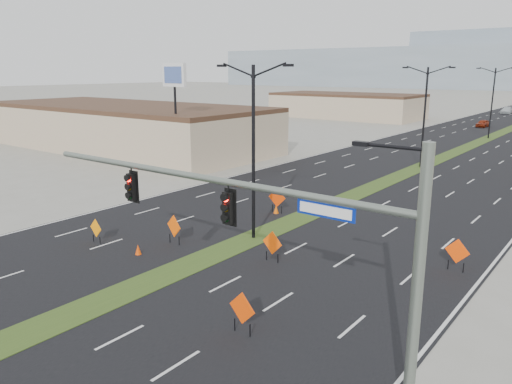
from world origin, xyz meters
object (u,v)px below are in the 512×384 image
Objects in this scene: cone_0 at (138,250)px; streetlight_1 at (424,114)px; streetlight_0 at (253,148)px; cone_2 at (336,209)px; streetlight_2 at (492,101)px; construction_sign_5 at (457,252)px; construction_sign_2 at (277,198)px; construction_sign_3 at (272,244)px; signal_mast at (274,231)px; car_left at (483,123)px; construction_sign_0 at (96,229)px; pole_sign_west at (174,83)px; construction_sign_4 at (242,310)px; car_far at (507,110)px; cone_1 at (276,209)px; construction_sign_1 at (174,227)px; cone_3 at (283,190)px.

streetlight_1 is at bearing 84.49° from cone_0.
streetlight_0 is 9.43m from cone_2.
streetlight_2 reaches higher than construction_sign_5.
streetlight_0 is at bearing -74.15° from construction_sign_2.
streetlight_0 is 5.89m from construction_sign_3.
signal_mast is 1.63× the size of streetlight_2.
signal_mast is at bearing -76.61° from car_left.
construction_sign_0 is at bearing -176.27° from cone_0.
signal_mast is 18.92m from construction_sign_2.
cone_2 is at bearing -6.14° from pole_sign_west.
pole_sign_west is (-17.37, 7.17, 7.47)m from construction_sign_2.
construction_sign_4 is 17.61m from cone_2.
construction_sign_5 is (18.29, -101.92, 0.25)m from car_far.
streetlight_0 is 6.99× the size of construction_sign_0.
signal_mast reaches higher than cone_2.
car_far is 3.06× the size of construction_sign_3.
streetlight_0 is 104.43m from car_far.
construction_sign_2 is 1.05× the size of construction_sign_4.
car_left is at bearing 90.84° from cone_0.
car_left reaches higher than cone_2.
construction_sign_3 is (5.06, -7.62, -0.07)m from construction_sign_2.
construction_sign_2 is (-10.56, 15.25, -3.74)m from signal_mast.
cone_1 is (-12.99, 2.95, -0.68)m from construction_sign_5.
construction_sign_3 is at bearing -37.71° from streetlight_0.
construction_sign_5 is at bearing -73.08° from car_left.
cone_2 is (3.22, 2.55, -0.78)m from construction_sign_2.
streetlight_2 reaches higher than construction_sign_4.
signal_mast is at bearing -77.31° from streetlight_1.
streetlight_1 reaches higher than construction_sign_1.
cone_0 is (-3.28, -33.95, -5.13)m from streetlight_1.
car_left is at bearing 99.84° from construction_sign_3.
streetlight_2 is at bearing 97.39° from signal_mast.
car_far is at bearing 97.90° from signal_mast.
cone_3 is (-4.88, -45.76, -5.15)m from streetlight_2.
construction_sign_1 is (1.44, -74.63, 0.36)m from car_left.
streetlight_0 is 12.07m from construction_sign_5.
cone_3 is at bearing 87.14° from construction_sign_0.
cone_1 is (2.44, -65.95, -0.35)m from car_left.
cone_1 is at bearing 124.86° from signal_mast.
car_left is 77.26m from construction_sign_0.
streetlight_2 is 18.44× the size of cone_2.
signal_mast is at bearing -32.25° from pole_sign_west.
cone_2 is (8.49, -96.27, -0.47)m from car_far.
cone_3 is (-2.91, 5.13, -0.04)m from cone_1.
streetlight_0 reaches higher than cone_3.
construction_sign_3 is 10.36m from cone_2.
car_left is at bearing 89.56° from cone_3.
cone_2 is (5.62, -63.25, -0.39)m from car_left.
construction_sign_4 is (13.10, -2.83, 0.17)m from construction_sign_0.
construction_sign_2 is 3.09× the size of cone_0.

